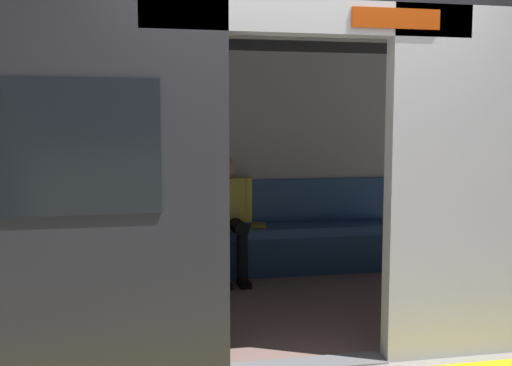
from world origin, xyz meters
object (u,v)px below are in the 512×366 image
book (258,225)px  grab_pole_door (225,183)px  train_car (258,118)px  bench_seat (245,239)px  handbag (181,221)px  person_seated (226,208)px

book → grab_pole_door: bearing=81.4°
train_car → bench_seat: bearing=-94.0°
train_car → grab_pole_door: train_car is taller
bench_seat → handbag: bearing=-5.7°
handbag → book: 0.78m
train_car → person_seated: (0.12, -0.97, -0.87)m
book → handbag: bearing=10.3°
person_seated → book: 0.42m
train_car → bench_seat: 1.58m
bench_seat → person_seated: person_seated is taller
book → bench_seat: bearing=33.7°
handbag → grab_pole_door: bearing=95.6°
bench_seat → person_seated: bearing=14.8°
handbag → book: bearing=-179.6°
bench_seat → book: book is taller
handbag → bench_seat: bearing=174.3°
bench_seat → person_seated: (0.20, 0.05, 0.33)m
person_seated → book: bearing=-161.2°
book → grab_pole_door: (0.60, 1.78, 0.62)m
handbag → book: size_ratio=1.18×
grab_pole_door → book: bearing=-108.6°
bench_seat → person_seated: 0.39m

